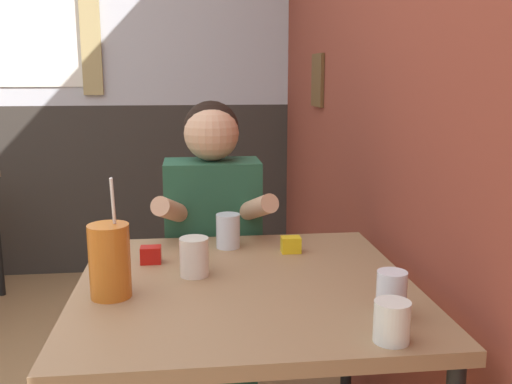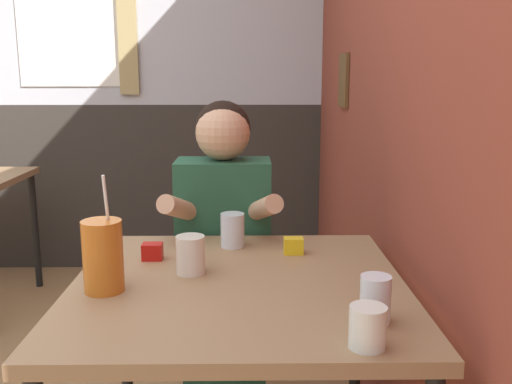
{
  "view_description": "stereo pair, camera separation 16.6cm",
  "coord_description": "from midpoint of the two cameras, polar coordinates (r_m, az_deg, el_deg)",
  "views": [
    {
      "loc": [
        0.86,
        -1.15,
        1.29
      ],
      "look_at": [
        1.04,
        0.47,
        0.96
      ],
      "focal_mm": 40.0,
      "sensor_mm": 36.0,
      "label": 1
    },
    {
      "loc": [
        1.02,
        -1.16,
        1.29
      ],
      "look_at": [
        1.04,
        0.47,
        0.96
      ],
      "focal_mm": 40.0,
      "sensor_mm": 36.0,
      "label": 2
    }
  ],
  "objects": [
    {
      "name": "person_seated",
      "position": [
        2.12,
        -6.54,
        -6.7
      ],
      "size": [
        0.42,
        0.4,
        1.2
      ],
      "color": "#235138",
      "rests_on": "ground_plane"
    },
    {
      "name": "glass_far_side",
      "position": [
        1.6,
        -9.2,
        -6.46
      ],
      "size": [
        0.08,
        0.08,
        0.11
      ],
      "color": "silver",
      "rests_on": "main_table"
    },
    {
      "name": "condiment_mustard",
      "position": [
        1.78,
        0.84,
        -5.33
      ],
      "size": [
        0.06,
        0.04,
        0.05
      ],
      "color": "yellow",
      "rests_on": "main_table"
    },
    {
      "name": "main_table",
      "position": [
        1.57,
        -4.17,
        -11.37
      ],
      "size": [
        0.89,
        0.89,
        0.75
      ],
      "color": "#93704C",
      "rests_on": "ground_plane"
    },
    {
      "name": "brick_wall_right",
      "position": [
        2.51,
        7.05,
        12.91
      ],
      "size": [
        0.08,
        4.56,
        2.7
      ],
      "color": "brown",
      "rests_on": "ground_plane"
    },
    {
      "name": "glass_near_pitcher",
      "position": [
        1.34,
        9.91,
        -10.11
      ],
      "size": [
        0.07,
        0.07,
        0.11
      ],
      "color": "silver",
      "rests_on": "main_table"
    },
    {
      "name": "glass_by_brick",
      "position": [
        1.83,
        -5.42,
        -3.93
      ],
      "size": [
        0.08,
        0.08,
        0.11
      ],
      "color": "silver",
      "rests_on": "main_table"
    },
    {
      "name": "glass_center",
      "position": [
        1.22,
        9.59,
        -12.74
      ],
      "size": [
        0.08,
        0.08,
        0.09
      ],
      "color": "silver",
      "rests_on": "main_table"
    },
    {
      "name": "condiment_ketchup",
      "position": [
        1.73,
        -13.22,
        -6.18
      ],
      "size": [
        0.06,
        0.04,
        0.05
      ],
      "color": "#B7140F",
      "rests_on": "main_table"
    },
    {
      "name": "back_wall",
      "position": [
        3.87,
        -21.31,
        11.86
      ],
      "size": [
        5.99,
        0.09,
        2.7
      ],
      "color": "silver",
      "rests_on": "ground_plane"
    },
    {
      "name": "cocktail_pitcher",
      "position": [
        1.49,
        -17.58,
        -6.63
      ],
      "size": [
        0.1,
        0.1,
        0.31
      ],
      "color": "#C6661E",
      "rests_on": "main_table"
    }
  ]
}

